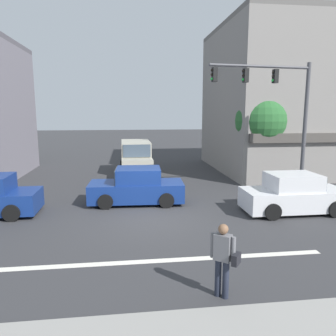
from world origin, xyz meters
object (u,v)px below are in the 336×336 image
traffic_light_mast (281,105)px  sedan_crossing_leftbound (137,187)px  van_approaching_near (136,158)px  pedestrian_foreground_with_bag (223,256)px  street_tree (261,121)px  sedan_crossing_center (294,195)px

traffic_light_mast → sedan_crossing_leftbound: bearing=-178.2°
van_approaching_near → pedestrian_foreground_with_bag: 14.73m
traffic_light_mast → van_approaching_near: size_ratio=1.34×
street_tree → sedan_crossing_center: 6.37m
street_tree → sedan_crossing_center: size_ratio=1.20×
sedan_crossing_leftbound → van_approaching_near: size_ratio=0.90×
traffic_light_mast → sedan_crossing_center: (-0.38, -2.33, -3.59)m
traffic_light_mast → van_approaching_near: traffic_light_mast is taller
sedan_crossing_leftbound → van_approaching_near: 6.94m
sedan_crossing_center → pedestrian_foreground_with_bag: bearing=-129.4°
street_tree → van_approaching_near: 8.08m
traffic_light_mast → pedestrian_foreground_with_bag: (-4.98, -7.93, -3.35)m
sedan_crossing_center → pedestrian_foreground_with_bag: size_ratio=2.46×
pedestrian_foreground_with_bag → van_approaching_near: bearing=95.6°
street_tree → pedestrian_foreground_with_bag: size_ratio=2.95×
van_approaching_near → street_tree: bearing=-26.1°
van_approaching_near → traffic_light_mast: bearing=-46.4°
traffic_light_mast → sedan_crossing_center: bearing=-99.3°
traffic_light_mast → van_approaching_near: 9.87m
traffic_light_mast → sedan_crossing_center: size_ratio=1.51×
van_approaching_near → sedan_crossing_center: van_approaching_near is taller
sedan_crossing_leftbound → street_tree: bearing=26.6°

